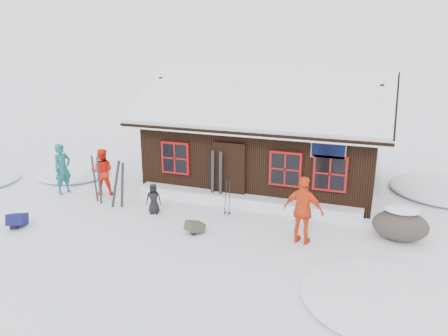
{
  "coord_description": "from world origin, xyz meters",
  "views": [
    {
      "loc": [
        5.59,
        -10.74,
        5.31
      ],
      "look_at": [
        0.86,
        2.03,
        1.3
      ],
      "focal_mm": 35.0,
      "sensor_mm": 36.0,
      "label": 1
    }
  ],
  "objects": [
    {
      "name": "skier_crouched",
      "position": [
        -0.99,
        0.61,
        0.49
      ],
      "size": [
        0.56,
        0.45,
        0.98
      ],
      "primitive_type": "imported",
      "rotation": [
        0.0,
        0.0,
        0.33
      ],
      "color": "black",
      "rests_on": "ground"
    },
    {
      "name": "ski_pair_left",
      "position": [
        -2.26,
        0.65,
        0.78
      ],
      "size": [
        0.66,
        0.22,
        1.65
      ],
      "rotation": [
        0.0,
        0.0,
        -0.12
      ],
      "color": "black",
      "rests_on": "ground"
    },
    {
      "name": "mountain_hut",
      "position": [
        1.5,
        4.98,
        1.58
      ],
      "size": [
        8.9,
        6.09,
        4.42
      ],
      "color": "black",
      "rests_on": "ground"
    },
    {
      "name": "snow_mounds",
      "position": [
        1.65,
        1.86,
        0.0
      ],
      "size": [
        20.6,
        13.2,
        0.48
      ],
      "color": "white",
      "rests_on": "ground"
    },
    {
      "name": "ground",
      "position": [
        0.0,
        0.0,
        0.0
      ],
      "size": [
        120.0,
        120.0,
        0.0
      ],
      "primitive_type": "plane",
      "color": "white",
      "rests_on": "ground"
    },
    {
      "name": "boulder",
      "position": [
        6.3,
        1.29,
        0.44
      ],
      "size": [
        1.5,
        1.12,
        0.87
      ],
      "color": "#473F38",
      "rests_on": "ground"
    },
    {
      "name": "skier_orange_left",
      "position": [
        -3.56,
        1.58,
        0.84
      ],
      "size": [
        1.0,
        0.91,
        1.67
      ],
      "primitive_type": "imported",
      "rotation": [
        0.0,
        0.0,
        3.57
      ],
      "color": "red",
      "rests_on": "ground"
    },
    {
      "name": "backpack_blue",
      "position": [
        -4.23,
        -1.73,
        0.17
      ],
      "size": [
        0.68,
        0.75,
        0.33
      ],
      "primitive_type": "cube",
      "rotation": [
        0.0,
        0.0,
        0.46
      ],
      "color": "#111249",
      "rests_on": "ground"
    },
    {
      "name": "skier_teal",
      "position": [
        -4.95,
        1.19,
        0.9
      ],
      "size": [
        0.59,
        0.75,
        1.81
      ],
      "primitive_type": "imported",
      "rotation": [
        0.0,
        0.0,
        1.31
      ],
      "color": "#145E60",
      "rests_on": "ground"
    },
    {
      "name": "ski_pair_right",
      "position": [
        0.53,
        2.2,
        0.87
      ],
      "size": [
        0.44,
        0.09,
        1.85
      ],
      "rotation": [
        0.0,
        0.0,
        -0.13
      ],
      "color": "black",
      "rests_on": "ground"
    },
    {
      "name": "snow_drift",
      "position": [
        1.5,
        2.25,
        0.17
      ],
      "size": [
        7.6,
        0.6,
        0.35
      ],
      "primitive_type": "cube",
      "color": "white",
      "rests_on": "ground"
    },
    {
      "name": "ski_pair_mid",
      "position": [
        -3.25,
        0.83,
        0.78
      ],
      "size": [
        0.43,
        0.19,
        1.66
      ],
      "rotation": [
        0.0,
        0.0,
        -0.37
      ],
      "color": "black",
      "rests_on": "ground"
    },
    {
      "name": "backpack_olive",
      "position": [
        0.85,
        -0.31,
        0.13
      ],
      "size": [
        0.58,
        0.62,
        0.27
      ],
      "primitive_type": "cube",
      "rotation": [
        0.0,
        0.0,
        -0.56
      ],
      "color": "#3C3C2B",
      "rests_on": "ground"
    },
    {
      "name": "skier_orange_right",
      "position": [
        3.82,
        0.14,
        0.94
      ],
      "size": [
        1.16,
        0.64,
        1.88
      ],
      "primitive_type": "imported",
      "rotation": [
        0.0,
        0.0,
        2.97
      ],
      "color": "#E34117",
      "rests_on": "ground"
    },
    {
      "name": "ski_poles",
      "position": [
        1.26,
        1.28,
        0.56
      ],
      "size": [
        0.21,
        0.11,
        1.2
      ],
      "color": "black",
      "rests_on": "ground"
    }
  ]
}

